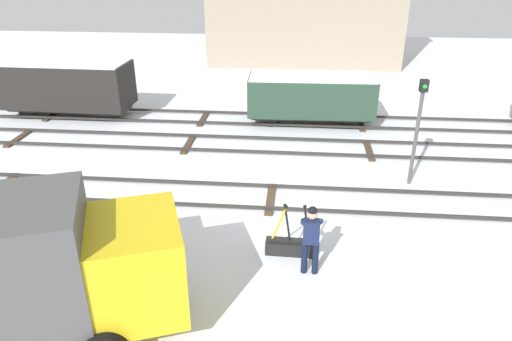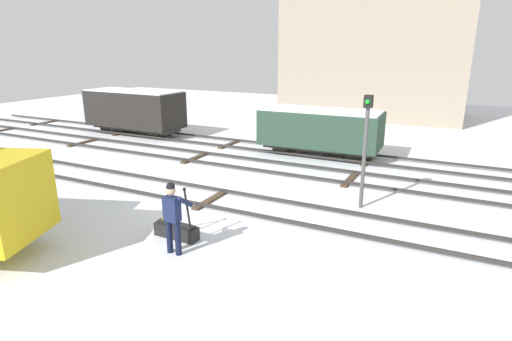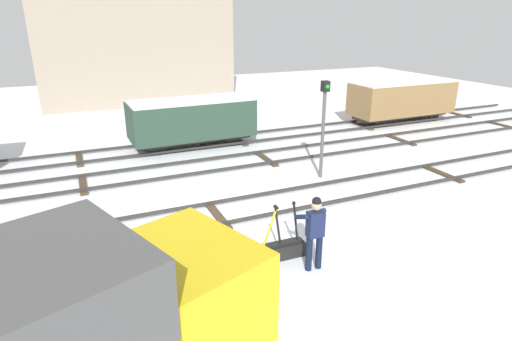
% 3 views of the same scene
% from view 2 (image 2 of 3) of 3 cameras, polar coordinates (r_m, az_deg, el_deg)
% --- Properties ---
extents(ground_plane, '(60.00, 60.00, 0.00)m').
position_cam_2_polar(ground_plane, '(13.74, -6.12, -4.10)').
color(ground_plane, silver).
extents(track_main_line, '(44.00, 1.94, 0.18)m').
position_cam_2_polar(track_main_line, '(13.70, -6.14, -3.68)').
color(track_main_line, '#2D2B28').
rests_on(track_main_line, ground_plane).
extents(track_siding_near, '(44.00, 1.94, 0.18)m').
position_cam_2_polar(track_siding_near, '(17.19, 1.38, 0.62)').
color(track_siding_near, '#2D2B28').
rests_on(track_siding_near, ground_plane).
extents(track_siding_far, '(44.00, 1.94, 0.18)m').
position_cam_2_polar(track_siding_far, '(19.89, 5.14, 2.77)').
color(track_siding_far, '#2D2B28').
rests_on(track_siding_far, ground_plane).
extents(switch_lever_frame, '(1.25, 0.40, 1.45)m').
position_cam_2_polar(switch_lever_frame, '(11.22, -10.86, -7.86)').
color(switch_lever_frame, black).
rests_on(switch_lever_frame, ground_plane).
extents(rail_worker, '(0.55, 0.67, 1.82)m').
position_cam_2_polar(rail_worker, '(10.11, -11.32, -5.78)').
color(rail_worker, '#111831').
rests_on(rail_worker, ground_plane).
extents(signal_post, '(0.24, 0.32, 3.49)m').
position_cam_2_polar(signal_post, '(12.88, 14.78, 4.07)').
color(signal_post, '#4C4C4C').
rests_on(signal_post, ground_plane).
extents(apartment_building, '(12.54, 7.09, 9.59)m').
position_cam_2_polar(apartment_building, '(31.94, 16.27, 15.89)').
color(apartment_building, gray).
rests_on(apartment_building, ground_plane).
extents(freight_car_mid_siding, '(5.76, 2.29, 2.50)m').
position_cam_2_polar(freight_car_mid_siding, '(24.83, -16.33, 8.04)').
color(freight_car_mid_siding, '#2D2B28').
rests_on(freight_car_mid_siding, ground_plane).
extents(freight_car_near_switch, '(5.44, 2.36, 2.13)m').
position_cam_2_polar(freight_car_near_switch, '(19.23, 8.81, 5.64)').
color(freight_car_near_switch, '#2D2B28').
rests_on(freight_car_near_switch, ground_plane).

